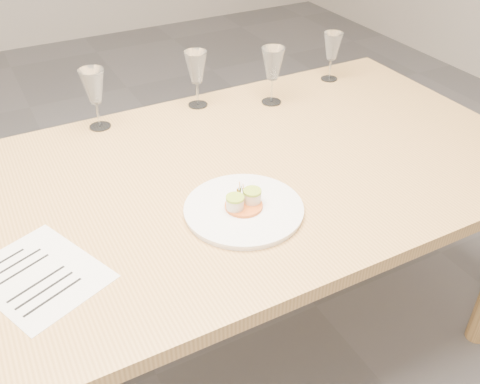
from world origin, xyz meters
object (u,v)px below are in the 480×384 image
wine_glass_1 (94,88)px  wine_glass_4 (332,47)px  dinner_plate (244,208)px  wine_glass_3 (273,65)px  wine_glass_2 (196,68)px  dining_table (133,219)px  recipe_sheet (39,275)px

wine_glass_1 → wine_glass_4: wine_glass_1 is taller
dinner_plate → wine_glass_4: bearing=40.3°
wine_glass_3 → wine_glass_4: bearing=13.0°
wine_glass_2 → wine_glass_1: bearing=179.1°
dinner_plate → wine_glass_4: (0.69, 0.58, 0.11)m
dinner_plate → wine_glass_3: wine_glass_3 is taller
wine_glass_1 → wine_glass_4: bearing=-2.4°
dinner_plate → dining_table: bearing=141.3°
wine_glass_2 → wine_glass_4: 0.54m
wine_glass_3 → dinner_plate: bearing=-127.1°
dinner_plate → wine_glass_1: size_ratio=1.55×
dining_table → wine_glass_1: 0.48m
wine_glass_1 → wine_glass_3: bearing=-10.3°
dining_table → wine_glass_1: wine_glass_1 is taller
wine_glass_1 → wine_glass_2: bearing=-0.9°
dinner_plate → wine_glass_1: (-0.20, 0.62, 0.13)m
wine_glass_3 → wine_glass_4: (0.30, 0.07, -0.01)m
dining_table → wine_glass_2: (0.39, 0.42, 0.20)m
recipe_sheet → wine_glass_1: 0.70m
dinner_plate → wine_glass_2: bearing=76.3°
recipe_sheet → wine_glass_3: bearing=6.7°
dining_table → wine_glass_3: 0.73m
dining_table → recipe_sheet: recipe_sheet is taller
recipe_sheet → wine_glass_2: 0.90m
wine_glass_1 → wine_glass_4: 0.88m
wine_glass_4 → recipe_sheet: bearing=-154.5°
wine_glass_2 → wine_glass_4: size_ratio=1.07×
wine_glass_1 → dinner_plate: bearing=-72.5°
dining_table → wine_glass_2: bearing=47.5°
dinner_plate → wine_glass_2: size_ratio=1.58×
recipe_sheet → wine_glass_1: size_ratio=1.77×
wine_glass_1 → dining_table: bearing=-95.6°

